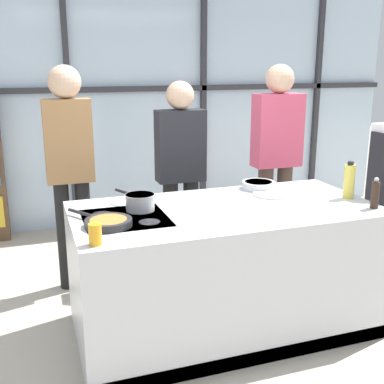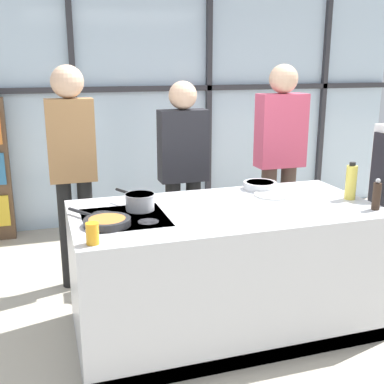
# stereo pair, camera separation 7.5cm
# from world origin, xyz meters

# --- Properties ---
(ground_plane) EXTENTS (18.00, 18.00, 0.00)m
(ground_plane) POSITION_xyz_m (0.00, 0.00, 0.00)
(ground_plane) COLOR #BCB29E
(back_window_wall) EXTENTS (6.40, 0.10, 2.80)m
(back_window_wall) POSITION_xyz_m (0.00, 2.57, 1.40)
(back_window_wall) COLOR silver
(back_window_wall) RESTS_ON ground_plane
(demo_island) EXTENTS (2.04, 1.01, 0.89)m
(demo_island) POSITION_xyz_m (-0.00, -0.00, 0.44)
(demo_island) COLOR silver
(demo_island) RESTS_ON ground_plane
(spectator_far_left) EXTENTS (0.37, 0.25, 1.81)m
(spectator_far_left) POSITION_xyz_m (-0.92, 1.00, 1.08)
(spectator_far_left) COLOR black
(spectator_far_left) RESTS_ON ground_plane
(spectator_center_left) EXTENTS (0.41, 0.24, 1.68)m
(spectator_center_left) POSITION_xyz_m (0.00, 1.00, 0.97)
(spectator_center_left) COLOR black
(spectator_center_left) RESTS_ON ground_plane
(spectator_center_right) EXTENTS (0.44, 0.25, 1.81)m
(spectator_center_right) POSITION_xyz_m (0.92, 1.00, 1.04)
(spectator_center_right) COLOR #47382D
(spectator_center_right) RESTS_ON ground_plane
(frying_pan) EXTENTS (0.35, 0.45, 0.04)m
(frying_pan) POSITION_xyz_m (-0.81, -0.12, 0.91)
(frying_pan) COLOR #232326
(frying_pan) RESTS_ON demo_island
(saucepan) EXTENTS (0.22, 0.34, 0.11)m
(saucepan) POSITION_xyz_m (-0.56, 0.13, 0.94)
(saucepan) COLOR silver
(saucepan) RESTS_ON demo_island
(white_plate) EXTENTS (0.28, 0.28, 0.01)m
(white_plate) POSITION_xyz_m (0.44, 0.18, 0.89)
(white_plate) COLOR white
(white_plate) RESTS_ON demo_island
(mixing_bowl) EXTENTS (0.25, 0.25, 0.06)m
(mixing_bowl) POSITION_xyz_m (0.43, 0.38, 0.92)
(mixing_bowl) COLOR silver
(mixing_bowl) RESTS_ON demo_island
(oil_bottle) EXTENTS (0.08, 0.08, 0.27)m
(oil_bottle) POSITION_xyz_m (0.92, -0.07, 1.01)
(oil_bottle) COLOR #E0CC4C
(oil_bottle) RESTS_ON demo_island
(pepper_grinder) EXTENTS (0.05, 0.05, 0.21)m
(pepper_grinder) POSITION_xyz_m (0.93, -0.33, 0.98)
(pepper_grinder) COLOR #332319
(pepper_grinder) RESTS_ON demo_island
(juice_glass_near) EXTENTS (0.07, 0.07, 0.12)m
(juice_glass_near) POSITION_xyz_m (-0.92, -0.41, 0.94)
(juice_glass_near) COLOR orange
(juice_glass_near) RESTS_ON demo_island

